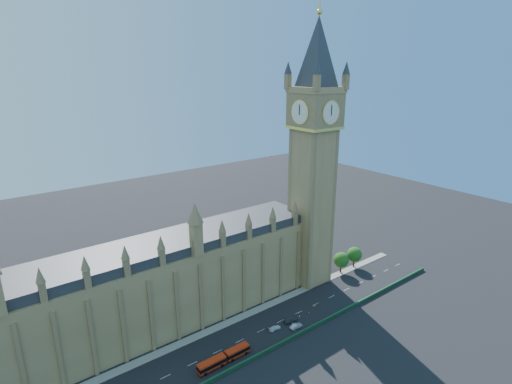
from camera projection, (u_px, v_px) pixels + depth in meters
ground at (251, 336)px, 121.21m from camera, size 400.00×400.00×0.00m
palace_westminster at (140, 291)px, 119.36m from camera, size 120.00×20.00×28.00m
elizabeth_tower at (314, 139)px, 137.84m from camera, size 20.59×20.59×105.00m
bridge_parapet at (269, 350)px, 114.20m from camera, size 160.00×0.60×1.20m
kerb_north at (233, 320)px, 128.41m from camera, size 160.00×3.00×0.16m
tree_east_near at (341, 259)px, 157.49m from camera, size 6.00×6.00×8.50m
tree_east_far at (355, 254)px, 162.13m from camera, size 6.00×6.00×8.50m
red_bus at (224, 358)px, 109.61m from camera, size 16.12×2.62×2.74m
car_grey at (290, 320)px, 127.66m from camera, size 4.81×2.16×1.60m
car_silver at (296, 326)px, 124.61m from camera, size 4.27×1.62×1.39m
car_white at (275, 328)px, 123.75m from camera, size 4.31×1.99×1.22m
cone_a at (309, 313)px, 131.81m from camera, size 0.54×0.54×0.65m
cone_b at (299, 316)px, 130.15m from camera, size 0.52×0.52×0.66m
cone_c at (293, 324)px, 126.44m from camera, size 0.44×0.44×0.65m
cone_d at (315, 305)px, 136.04m from camera, size 0.65×0.65×0.80m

